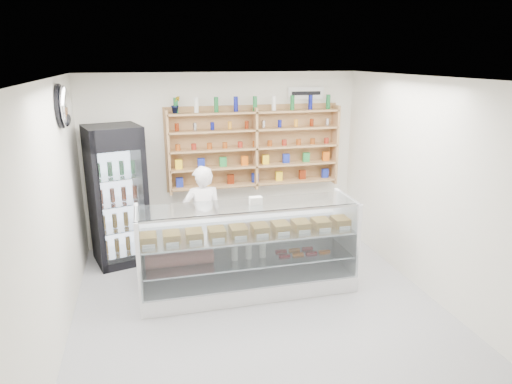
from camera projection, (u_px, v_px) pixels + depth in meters
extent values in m
plane|color=#9A9A9F|center=(261.00, 312.00, 5.62)|extent=(5.00, 5.00, 0.00)
plane|color=white|center=(262.00, 79.00, 4.83)|extent=(5.00, 5.00, 0.00)
plane|color=silver|center=(223.00, 159.00, 7.55)|extent=(4.50, 0.00, 4.50)
plane|color=silver|center=(362.00, 322.00, 2.90)|extent=(4.50, 0.00, 4.50)
plane|color=silver|center=(51.00, 221.00, 4.70)|extent=(0.00, 5.00, 5.00)
plane|color=silver|center=(434.00, 191.00, 5.75)|extent=(0.00, 5.00, 5.00)
cube|color=white|center=(248.00, 282.00, 6.13)|extent=(2.82, 0.80, 0.24)
cube|color=white|center=(242.00, 243.00, 6.36)|extent=(2.82, 0.05, 0.59)
cube|color=silver|center=(248.00, 257.00, 6.03)|extent=(2.71, 0.70, 0.02)
cube|color=silver|center=(248.00, 233.00, 5.93)|extent=(2.77, 0.74, 0.02)
cube|color=silver|center=(255.00, 252.00, 5.60)|extent=(2.77, 0.12, 0.98)
cube|color=silver|center=(248.00, 205.00, 5.77)|extent=(2.77, 0.56, 0.01)
imported|color=white|center=(203.00, 218.00, 6.62)|extent=(0.58, 0.39, 1.56)
cube|color=black|center=(117.00, 196.00, 6.79)|extent=(0.92, 0.90, 2.09)
cube|color=#270435|center=(104.00, 141.00, 6.20)|extent=(0.72, 0.23, 0.29)
cube|color=silver|center=(110.00, 209.00, 6.47)|extent=(0.61, 0.18, 1.65)
cube|color=#AE7E52|center=(168.00, 152.00, 7.14)|extent=(0.04, 0.28, 1.33)
cube|color=#AE7E52|center=(255.00, 148.00, 7.46)|extent=(0.04, 0.28, 1.33)
cube|color=#AE7E52|center=(334.00, 144.00, 7.79)|extent=(0.04, 0.28, 1.33)
cube|color=#AE7E52|center=(255.00, 183.00, 7.63)|extent=(2.80, 0.28, 0.03)
cube|color=#AE7E52|center=(255.00, 165.00, 7.55)|extent=(2.80, 0.28, 0.03)
cube|color=#AE7E52|center=(255.00, 148.00, 7.46)|extent=(2.80, 0.28, 0.03)
cube|color=#AE7E52|center=(255.00, 129.00, 7.38)|extent=(2.80, 0.28, 0.03)
cube|color=#AE7E52|center=(255.00, 112.00, 7.30)|extent=(2.80, 0.28, 0.03)
imported|color=#1E6626|center=(176.00, 105.00, 6.96)|extent=(0.17, 0.16, 0.26)
ellipsoid|color=silver|center=(65.00, 106.00, 5.54)|extent=(0.15, 0.50, 0.50)
cube|color=white|center=(306.00, 93.00, 7.55)|extent=(0.62, 0.03, 0.20)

